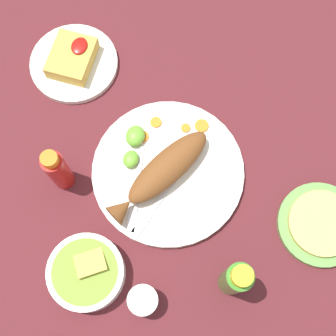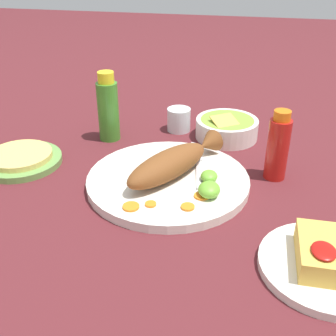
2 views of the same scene
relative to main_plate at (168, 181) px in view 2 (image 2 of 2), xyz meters
name	(u,v)px [view 2 (image 2 of 2)]	position (x,y,z in m)	size (l,w,h in m)	color
ground_plane	(168,185)	(0.00, 0.00, -0.01)	(4.00, 4.00, 0.00)	#561E23
main_plate	(168,181)	(0.00, 0.00, 0.00)	(0.32, 0.32, 0.02)	white
fried_fish	(173,162)	(-0.01, 0.01, 0.04)	(0.25, 0.18, 0.05)	brown
fork_near	(178,157)	(-0.08, 0.00, 0.01)	(0.18, 0.07, 0.00)	silver
fork_far	(198,162)	(-0.07, 0.05, 0.01)	(0.18, 0.04, 0.00)	silver
carrot_slice_near	(131,207)	(0.12, -0.04, 0.01)	(0.03, 0.03, 0.00)	orange
carrot_slice_mid	(151,204)	(0.10, -0.01, 0.01)	(0.02, 0.02, 0.00)	orange
carrot_slice_far	(188,207)	(0.10, 0.06, 0.01)	(0.02, 0.02, 0.00)	orange
carrot_slice_extra	(201,196)	(0.06, 0.07, 0.01)	(0.03, 0.03, 0.00)	orange
lime_wedge_main	(209,190)	(0.05, 0.09, 0.02)	(0.05, 0.04, 0.03)	#6BB233
lime_wedge_side	(209,175)	(0.00, 0.08, 0.02)	(0.04, 0.03, 0.02)	#6BB233
hot_sauce_bottle_red	(278,147)	(-0.07, 0.21, 0.06)	(0.04, 0.04, 0.15)	#B21914
hot_sauce_bottle_green	(108,108)	(-0.18, -0.18, 0.07)	(0.05, 0.05, 0.17)	#3D8428
salt_cup	(179,121)	(-0.27, -0.03, 0.02)	(0.06, 0.06, 0.06)	silver
side_plate_fries	(326,266)	(0.19, 0.28, 0.00)	(0.20, 0.20, 0.01)	white
fries_pile	(329,253)	(0.19, 0.28, 0.02)	(0.11, 0.09, 0.04)	gold
guacamole_bowl	(227,127)	(-0.25, 0.10, 0.02)	(0.15, 0.15, 0.06)	white
tortilla_plate	(21,161)	(-0.02, -0.33, 0.00)	(0.18, 0.18, 0.01)	#6B9E4C
tortilla_stack	(20,155)	(-0.02, -0.33, 0.01)	(0.14, 0.14, 0.01)	#E0C666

